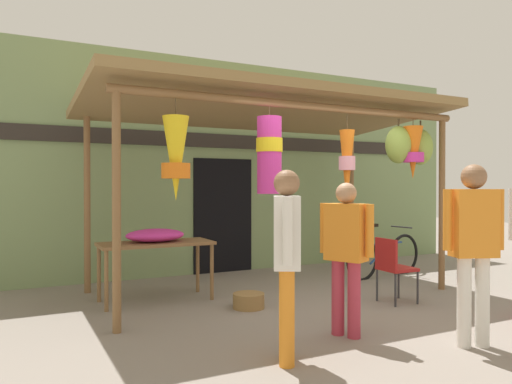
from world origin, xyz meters
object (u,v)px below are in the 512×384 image
vendor_in_orange (346,246)px  parked_bicycle (384,256)px  passerby_at_right (287,249)px  folding_chair (392,264)px  display_table (156,248)px  wicker_basket_by_table (249,301)px  flower_heap_on_table (156,235)px  shopper_by_bananas (474,239)px

vendor_in_orange → parked_bicycle: bearing=42.1°
parked_bicycle → passerby_at_right: size_ratio=1.05×
folding_chair → passerby_at_right: bearing=-152.4°
display_table → wicker_basket_by_table: bearing=-44.2°
folding_chair → passerby_at_right: size_ratio=0.51×
folding_chair → parked_bicycle: size_ratio=0.48×
display_table → flower_heap_on_table: bearing=58.1°
flower_heap_on_table → folding_chair: bearing=-29.7°
vendor_in_orange → passerby_at_right: bearing=-158.3°
wicker_basket_by_table → parked_bicycle: (2.95, 0.86, 0.26)m
parked_bicycle → vendor_in_orange: 3.51m
vendor_in_orange → shopper_by_bananas: size_ratio=0.90×
wicker_basket_by_table → shopper_by_bananas: 2.74m
wicker_basket_by_table → passerby_at_right: passerby_at_right is taller
flower_heap_on_table → passerby_at_right: size_ratio=0.47×
display_table → folding_chair: 3.10m
wicker_basket_by_table → passerby_at_right: size_ratio=0.24×
parked_bicycle → shopper_by_bananas: bearing=-118.6°
flower_heap_on_table → folding_chair: 3.11m
wicker_basket_by_table → passerby_at_right: (-0.53, -1.82, 0.88)m
wicker_basket_by_table → shopper_by_bananas: shopper_by_bananas is taller
parked_bicycle → passerby_at_right: bearing=-142.4°
display_table → wicker_basket_by_table: display_table is taller
display_table → passerby_at_right: (0.39, -2.71, 0.28)m
shopper_by_bananas → passerby_at_right: bearing=166.0°
vendor_in_orange → shopper_by_bananas: bearing=-42.7°
shopper_by_bananas → passerby_at_right: 1.83m
passerby_at_right → parked_bicycle: bearing=37.6°
display_table → shopper_by_bananas: size_ratio=0.85×
display_table → vendor_in_orange: (1.30, -2.35, 0.21)m
folding_chair → vendor_in_orange: (-1.40, -0.85, 0.40)m
vendor_in_orange → flower_heap_on_table: bearing=118.4°
parked_bicycle → display_table: bearing=179.5°
folding_chair → shopper_by_bananas: shopper_by_bananas is taller
shopper_by_bananas → wicker_basket_by_table: bearing=118.9°
display_table → parked_bicycle: (3.87, -0.03, -0.35)m
display_table → shopper_by_bananas: bearing=-55.5°
wicker_basket_by_table → flower_heap_on_table: bearing=134.6°
folding_chair → flower_heap_on_table: bearing=150.3°
folding_chair → vendor_in_orange: bearing=-148.8°
parked_bicycle → shopper_by_bananas: shopper_by_bananas is taller
flower_heap_on_table → passerby_at_right: 2.77m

